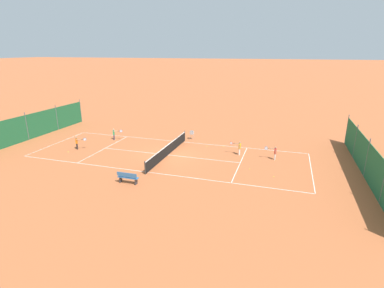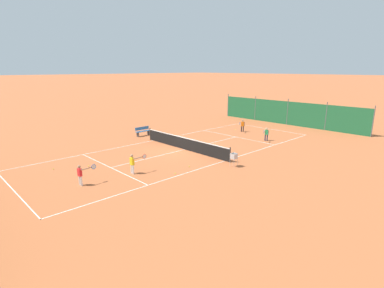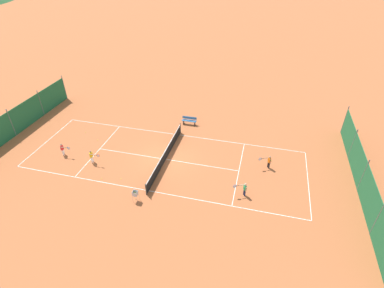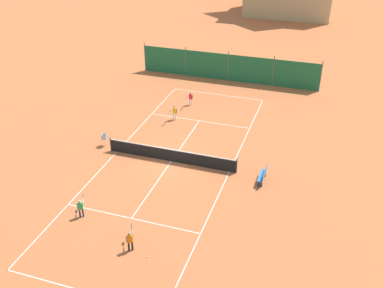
% 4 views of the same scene
% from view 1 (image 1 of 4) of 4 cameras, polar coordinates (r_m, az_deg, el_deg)
% --- Properties ---
extents(ground_plane, '(600.00, 600.00, 0.00)m').
position_cam_1_polar(ground_plane, '(26.60, -4.57, -2.09)').
color(ground_plane, '#B25B33').
extents(court_line_markings, '(8.25, 23.85, 0.01)m').
position_cam_1_polar(court_line_markings, '(26.60, -4.57, -2.08)').
color(court_line_markings, white).
rests_on(court_line_markings, ground).
extents(tennis_net, '(9.18, 0.08, 1.06)m').
position_cam_1_polar(tennis_net, '(26.43, -4.60, -1.07)').
color(tennis_net, '#2D2D2D').
rests_on(tennis_net, ground).
extents(windscreen_fence_far, '(17.28, 0.08, 2.90)m').
position_cam_1_polar(windscreen_fence_far, '(25.09, 30.33, -2.58)').
color(windscreen_fence_far, '#1E6038').
rests_on(windscreen_fence_far, ground).
extents(windscreen_fence_near, '(17.28, 0.08, 2.90)m').
position_cam_1_polar(windscreen_fence_near, '(34.96, -28.93, 2.76)').
color(windscreen_fence_near, '#1E6038').
rests_on(windscreen_fence_near, ground).
extents(player_far_baseline, '(0.39, 0.99, 1.16)m').
position_cam_1_polar(player_far_baseline, '(26.13, 15.46, -1.48)').
color(player_far_baseline, white).
rests_on(player_far_baseline, ground).
extents(player_near_baseline, '(0.41, 1.01, 1.21)m').
position_cam_1_polar(player_near_baseline, '(26.68, 8.96, -0.58)').
color(player_near_baseline, white).
rests_on(player_near_baseline, ground).
extents(player_far_service, '(0.51, 1.02, 1.20)m').
position_cam_1_polar(player_far_service, '(29.84, -21.04, 0.37)').
color(player_far_service, black).
rests_on(player_far_service, ground).
extents(player_near_service, '(0.47, 1.00, 1.16)m').
position_cam_1_polar(player_near_service, '(31.90, -14.59, 2.01)').
color(player_near_service, '#23284C').
rests_on(player_near_service, ground).
extents(tennis_ball_mid_court, '(0.07, 0.07, 0.07)m').
position_cam_1_polar(tennis_ball_mid_court, '(22.80, 15.31, -6.03)').
color(tennis_ball_mid_court, '#CCE033').
rests_on(tennis_ball_mid_court, ground).
extents(tennis_ball_by_net_left, '(0.07, 0.07, 0.07)m').
position_cam_1_polar(tennis_ball_by_net_left, '(23.79, 10.92, -4.70)').
color(tennis_ball_by_net_left, '#CCE033').
rests_on(tennis_ball_by_net_left, ground).
extents(tennis_ball_far_corner, '(0.07, 0.07, 0.07)m').
position_cam_1_polar(tennis_ball_far_corner, '(28.86, 5.97, -0.47)').
color(tennis_ball_far_corner, '#CCE033').
rests_on(tennis_ball_far_corner, ground).
extents(tennis_ball_alley_right, '(0.07, 0.07, 0.07)m').
position_cam_1_polar(tennis_ball_alley_right, '(28.83, 2.88, -0.42)').
color(tennis_ball_alley_right, '#CCE033').
rests_on(tennis_ball_alley_right, ground).
extents(tennis_ball_alley_left, '(0.07, 0.07, 0.07)m').
position_cam_1_polar(tennis_ball_alley_left, '(29.45, -22.52, -1.39)').
color(tennis_ball_alley_left, '#CCE033').
rests_on(tennis_ball_alley_left, ground).
extents(ball_hopper, '(0.36, 0.36, 0.89)m').
position_cam_1_polar(ball_hopper, '(30.97, -0.01, 2.08)').
color(ball_hopper, '#B7B7BC').
rests_on(ball_hopper, ground).
extents(courtside_bench, '(0.36, 1.50, 0.84)m').
position_cam_1_polar(courtside_bench, '(21.32, -12.13, -6.25)').
color(courtside_bench, '#336699').
rests_on(courtside_bench, ground).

